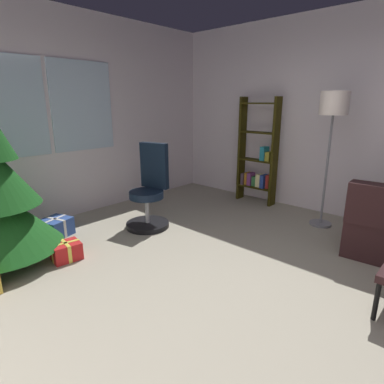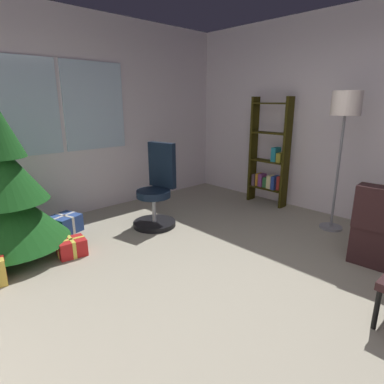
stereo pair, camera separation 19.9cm
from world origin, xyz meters
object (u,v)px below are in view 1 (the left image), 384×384
(gift_box_blue, at_px, (56,227))
(bookshelf, at_px, (258,158))
(gift_box_red, at_px, (66,251))
(office_chair, at_px, (149,195))
(floor_lamp, at_px, (333,114))

(gift_box_blue, relative_size, bookshelf, 0.24)
(gift_box_red, height_order, bookshelf, bookshelf)
(office_chair, bearing_deg, floor_lamp, -46.91)
(gift_box_red, bearing_deg, gift_box_blue, 72.80)
(gift_box_red, height_order, floor_lamp, floor_lamp)
(gift_box_blue, bearing_deg, office_chair, -30.58)
(gift_box_blue, bearing_deg, floor_lamp, -41.40)
(gift_box_red, distance_m, gift_box_blue, 0.71)
(gift_box_red, xyz_separation_m, gift_box_blue, (0.21, 0.68, 0.02))
(gift_box_blue, bearing_deg, bookshelf, -20.41)
(gift_box_red, relative_size, floor_lamp, 0.18)
(floor_lamp, bearing_deg, office_chair, 133.09)
(gift_box_blue, height_order, floor_lamp, floor_lamp)
(floor_lamp, bearing_deg, gift_box_red, 150.28)
(gift_box_red, xyz_separation_m, floor_lamp, (2.77, -1.58, 1.35))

